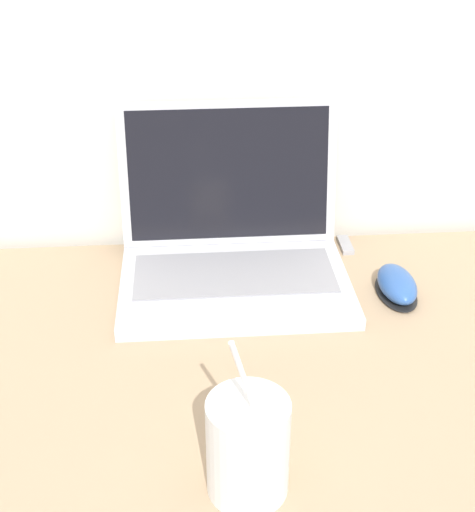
{
  "coord_description": "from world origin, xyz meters",
  "views": [
    {
      "loc": [
        -0.17,
        -0.49,
        1.39
      ],
      "look_at": [
        -0.1,
        0.42,
        0.86
      ],
      "focal_mm": 50.0,
      "sensor_mm": 36.0,
      "label": 1
    }
  ],
  "objects_px": {
    "laptop": "(233,243)",
    "drink_cup": "(248,446)",
    "usb_stick": "(345,245)",
    "computer_mouse": "(397,285)"
  },
  "relations": [
    {
      "from": "drink_cup",
      "to": "usb_stick",
      "type": "bearing_deg",
      "value": 67.25
    },
    {
      "from": "drink_cup",
      "to": "laptop",
      "type": "bearing_deg",
      "value": 87.91
    },
    {
      "from": "drink_cup",
      "to": "computer_mouse",
      "type": "height_order",
      "value": "drink_cup"
    },
    {
      "from": "computer_mouse",
      "to": "drink_cup",
      "type": "bearing_deg",
      "value": -125.93
    },
    {
      "from": "laptop",
      "to": "drink_cup",
      "type": "height_order",
      "value": "laptop"
    },
    {
      "from": "laptop",
      "to": "drink_cup",
      "type": "xyz_separation_m",
      "value": [
        -0.02,
        -0.46,
        0.0
      ]
    },
    {
      "from": "usb_stick",
      "to": "computer_mouse",
      "type": "bearing_deg",
      "value": -72.95
    },
    {
      "from": "laptop",
      "to": "computer_mouse",
      "type": "distance_m",
      "value": 0.27
    },
    {
      "from": "computer_mouse",
      "to": "usb_stick",
      "type": "bearing_deg",
      "value": 107.05
    },
    {
      "from": "laptop",
      "to": "usb_stick",
      "type": "relative_size",
      "value": 6.07
    }
  ]
}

